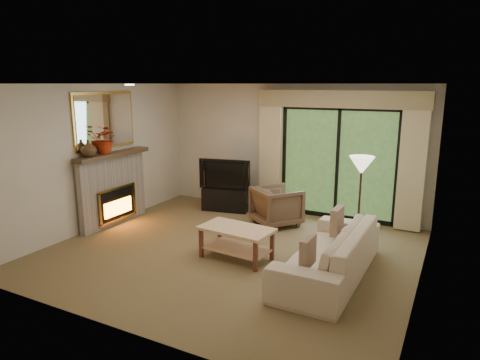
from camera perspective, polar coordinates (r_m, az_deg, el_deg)
The scene contains 22 objects.
floor at distance 6.88m, azimuth -1.17°, elevation -9.46°, with size 5.50×5.50×0.00m, color brown.
ceiling at distance 6.37m, azimuth -1.28°, elevation 12.73°, with size 5.50×5.50×0.00m, color white.
wall_back at distance 8.75m, azimuth 6.69°, elevation 4.10°, with size 5.00×5.00×0.00m, color beige.
wall_front at distance 4.54m, azimuth -16.60°, elevation -4.46°, with size 5.00×5.00×0.00m, color beige.
wall_left at distance 8.17m, azimuth -18.42°, elevation 2.92°, with size 5.00×5.00×0.00m, color beige.
wall_right at distance 5.75m, azimuth 23.61°, elevation -1.44°, with size 5.00×5.00×0.00m, color beige.
fireplace at distance 8.34m, azimuth -16.57°, elevation -1.07°, with size 0.24×1.70×1.37m, color gray, non-canonical shape.
mirror at distance 8.21m, azimuth -17.56°, elevation 7.61°, with size 0.07×1.45×1.02m, color gold, non-canonical shape.
sliding_door at distance 8.43m, azimuth 12.89°, elevation 2.17°, with size 2.26×0.10×2.16m, color black, non-canonical shape.
curtain_left at distance 8.75m, azimuth 4.15°, elevation 3.49°, with size 0.45×0.18×2.35m, color #CCB687.
curtain_right at distance 8.08m, azimuth 22.00°, elevation 1.82°, with size 0.45×0.18×2.35m, color #CCB687.
cornice at distance 8.22m, azimuth 13.15°, elevation 10.46°, with size 3.20×0.24×0.32m, color #9E885D.
media_console at distance 8.97m, azimuth -1.85°, elevation -2.53°, with size 0.95×0.43×0.48m, color black.
tv at distance 8.84m, azimuth -1.88°, elevation 0.90°, with size 1.08×0.14×0.62m, color black.
armchair at distance 8.03m, azimuth 4.91°, elevation -3.48°, with size 0.77×0.80×0.73m, color brown.
sofa at distance 6.07m, azimuth 11.76°, elevation -9.34°, with size 2.37×0.92×0.69m, color #CAB192.
pillow_near at distance 5.40m, azimuth 9.03°, elevation -9.45°, with size 0.10×0.37×0.37m, color brown.
pillow_far at distance 6.63m, azimuth 12.83°, elevation -5.31°, with size 0.11×0.41×0.41m, color brown.
coffee_table at distance 6.53m, azimuth -0.49°, elevation -8.41°, with size 1.09×0.60×0.49m, color #EAB381, non-canonical shape.
floor_lamp at distance 7.16m, azimuth 15.62°, elevation -2.80°, with size 0.40×0.40×1.48m, color beige, non-canonical shape.
vase at distance 7.81m, azimuth -19.56°, elevation 4.00°, with size 0.27×0.27×0.29m, color #44301B.
branches at distance 8.08m, azimuth -17.50°, elevation 5.19°, with size 0.45×0.39×0.50m, color #AB2A0F.
Camera 1 is at (3.07, -5.59, 2.60)m, focal length 32.00 mm.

